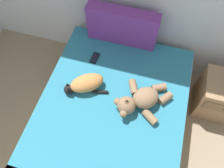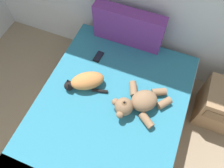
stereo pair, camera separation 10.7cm
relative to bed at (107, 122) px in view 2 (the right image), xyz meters
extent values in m
cube|color=#9E7A56|center=(0.00, 0.00, -0.09)|extent=(1.49, 2.04, 0.34)
cube|color=white|center=(0.00, 0.00, 0.16)|extent=(1.44, 1.98, 0.17)
cube|color=teal|center=(0.00, 0.06, 0.26)|extent=(1.43, 1.84, 0.02)
cube|color=#72338C|center=(-0.12, 0.92, 0.48)|extent=(0.77, 0.14, 0.43)
ellipsoid|color=#D18447|center=(-0.30, 0.22, 0.34)|extent=(0.39, 0.35, 0.15)
sphere|color=black|center=(-0.45, 0.11, 0.32)|extent=(0.10, 0.10, 0.10)
cone|color=black|center=(-0.44, 0.09, 0.37)|extent=(0.04, 0.04, 0.04)
cone|color=black|center=(-0.47, 0.14, 0.37)|extent=(0.04, 0.04, 0.04)
cylinder|color=black|center=(-0.15, 0.19, 0.28)|extent=(0.16, 0.07, 0.03)
ellipsoid|color=black|center=(-0.40, 0.20, 0.29)|extent=(0.11, 0.10, 0.04)
ellipsoid|color=#937051|center=(0.30, 0.22, 0.36)|extent=(0.33, 0.33, 0.18)
sphere|color=#937051|center=(0.14, 0.09, 0.36)|extent=(0.18, 0.18, 0.18)
sphere|color=brown|center=(0.14, 0.09, 0.41)|extent=(0.07, 0.07, 0.07)
sphere|color=black|center=(0.14, 0.09, 0.44)|extent=(0.02, 0.02, 0.02)
sphere|color=#937051|center=(0.14, 0.00, 0.36)|extent=(0.07, 0.07, 0.07)
sphere|color=#937051|center=(0.05, 0.10, 0.36)|extent=(0.07, 0.07, 0.07)
cylinder|color=#937051|center=(0.38, 0.06, 0.30)|extent=(0.17, 0.15, 0.08)
cylinder|color=#937051|center=(0.49, 0.29, 0.30)|extent=(0.15, 0.16, 0.08)
cylinder|color=#937051|center=(0.16, 0.33, 0.30)|extent=(0.13, 0.17, 0.08)
cylinder|color=#937051|center=(0.41, 0.39, 0.30)|extent=(0.16, 0.13, 0.08)
cube|color=black|center=(-0.34, 0.59, 0.27)|extent=(0.08, 0.15, 0.01)
cube|color=black|center=(-0.34, 0.59, 0.28)|extent=(0.07, 0.13, 0.00)
cube|color=#9E7A56|center=(1.13, 0.65, 0.00)|extent=(0.49, 0.43, 0.52)
camera|label=1|loc=(0.24, -0.75, 2.23)|focal=34.90mm
camera|label=2|loc=(0.34, -0.71, 2.23)|focal=34.90mm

